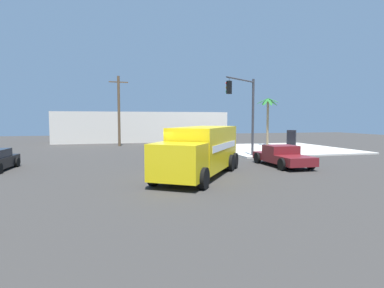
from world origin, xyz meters
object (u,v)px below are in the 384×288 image
object	(u,v)px
vending_machine_red	(291,139)
palm_tree_far	(268,113)
utility_pole	(119,110)
traffic_light_primary	(245,105)
pickup_maroon	(282,155)
delivery_truck	(201,150)

from	to	relation	value
vending_machine_red	palm_tree_far	distance (m)	4.48
palm_tree_far	utility_pole	size ratio (longest dim) A/B	0.67
palm_tree_far	utility_pole	bearing A→B (deg)	163.15
traffic_light_primary	vending_machine_red	distance (m)	11.00
vending_machine_red	utility_pole	xyz separation A→B (m)	(-17.50, 8.36, 3.13)
pickup_maroon	vending_machine_red	xyz separation A→B (m)	(7.65, 11.23, 0.34)
traffic_light_primary	utility_pole	xyz separation A→B (m)	(-9.25, 14.89, -0.08)
traffic_light_primary	palm_tree_far	xyz separation A→B (m)	(7.24, 9.90, -0.43)
utility_pole	palm_tree_far	bearing A→B (deg)	-16.85
delivery_truck	palm_tree_far	xyz separation A→B (m)	(13.00, 16.81, 2.42)
delivery_truck	pickup_maroon	size ratio (longest dim) A/B	1.57
delivery_truck	palm_tree_far	world-z (taller)	palm_tree_far
traffic_light_primary	pickup_maroon	bearing A→B (deg)	-82.71
palm_tree_far	vending_machine_red	bearing A→B (deg)	-73.33
palm_tree_far	utility_pole	distance (m)	17.24
utility_pole	delivery_truck	bearing A→B (deg)	-80.91
utility_pole	vending_machine_red	bearing A→B (deg)	-25.54
traffic_light_primary	vending_machine_red	size ratio (longest dim) A/B	3.41
delivery_truck	palm_tree_far	distance (m)	21.39
vending_machine_red	utility_pole	size ratio (longest dim) A/B	0.23
traffic_light_primary	vending_machine_red	world-z (taller)	traffic_light_primary
pickup_maroon	utility_pole	bearing A→B (deg)	116.69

